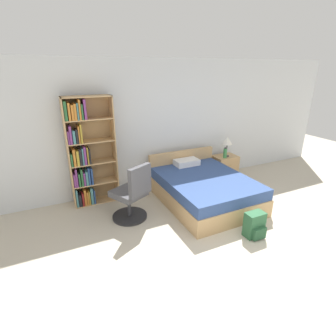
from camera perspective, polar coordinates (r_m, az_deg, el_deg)
name	(u,v)px	position (r m, az deg, el deg)	size (l,w,h in m)	color
ground_plane	(268,285)	(3.62, 21.03, -22.64)	(14.00, 14.00, 0.00)	#BCB29E
wall_back	(159,126)	(5.44, -2.08, 9.17)	(9.00, 0.06, 2.60)	silver
bookshelf	(86,154)	(4.90, -17.46, 2.92)	(0.83, 0.30, 1.98)	tan
bed	(203,188)	(5.06, 7.62, -4.32)	(1.50, 1.94, 0.77)	tan
office_chair	(132,196)	(4.38, -7.80, -6.02)	(0.66, 0.71, 1.00)	#232326
nightstand	(225,166)	(6.25, 12.23, 0.34)	(0.53, 0.42, 0.52)	tan
table_lamp	(227,141)	(6.04, 12.81, 5.71)	(0.22, 0.22, 0.46)	#333333
water_bottle	(225,153)	(6.00, 12.33, 3.22)	(0.08, 0.08, 0.24)	#3F8C4C
backpack_green	(255,225)	(4.25, 18.37, -11.77)	(0.29, 0.24, 0.40)	#2D603D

